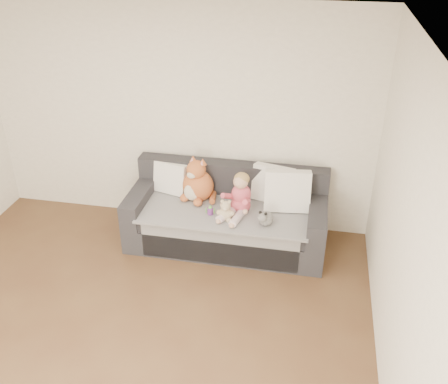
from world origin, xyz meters
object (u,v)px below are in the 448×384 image
(sippy_cup, at_px, (210,210))
(plush_cat, at_px, (197,184))
(sofa, at_px, (227,218))
(teddy_bear, at_px, (226,212))
(toddler, at_px, (239,197))

(sippy_cup, bearing_deg, plush_cat, 124.96)
(sofa, height_order, sippy_cup, sofa)
(teddy_bear, height_order, sippy_cup, teddy_bear)
(sofa, relative_size, plush_cat, 4.06)
(teddy_bear, bearing_deg, sofa, 96.26)
(teddy_bear, distance_m, sippy_cup, 0.20)
(sofa, bearing_deg, sippy_cup, -123.28)
(toddler, relative_size, sippy_cup, 4.26)
(toddler, bearing_deg, sofa, 159.89)
(toddler, relative_size, plush_cat, 0.89)
(sofa, xyz_separation_m, plush_cat, (-0.36, 0.08, 0.36))
(teddy_bear, bearing_deg, plush_cat, 135.14)
(plush_cat, bearing_deg, teddy_bear, -21.74)
(toddler, bearing_deg, sippy_cup, -143.20)
(sippy_cup, bearing_deg, teddy_bear, -22.40)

